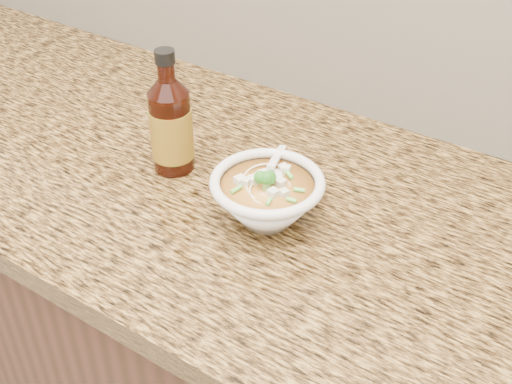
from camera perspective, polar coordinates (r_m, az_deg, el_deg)
The scene contains 4 objects.
cabinet at distance 1.36m, azimuth 2.29°, elevation -16.68°, with size 4.00×0.65×0.86m, color black.
counter_slab at distance 1.03m, azimuth 2.89°, elevation -1.58°, with size 4.00×0.68×0.04m, color #A57D3C.
soup_bowl at distance 0.95m, azimuth 1.00°, elevation -0.59°, with size 0.17×0.19×0.09m.
hot_sauce_bottle at distance 1.06m, azimuth -7.56°, elevation 5.82°, with size 0.07×0.07×0.21m.
Camera 1 is at (0.41, 0.97, 1.52)m, focal length 45.00 mm.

